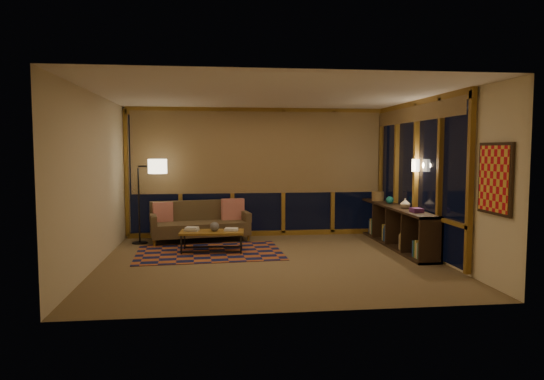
{
  "coord_description": "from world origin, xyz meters",
  "views": [
    {
      "loc": [
        -0.9,
        -7.75,
        1.82
      ],
      "look_at": [
        0.08,
        0.56,
        1.13
      ],
      "focal_mm": 32.0,
      "sensor_mm": 36.0,
      "label": 1
    }
  ],
  "objects": [
    {
      "name": "shelf_book_stack",
      "position": [
        2.49,
        0.06,
        0.81
      ],
      "size": [
        0.22,
        0.28,
        0.08
      ],
      "primitive_type": null,
      "rotation": [
        0.0,
        0.0,
        -0.16
      ],
      "color": "silver",
      "rests_on": "bookshelf"
    },
    {
      "name": "floor",
      "position": [
        0.0,
        0.0,
        0.0
      ],
      "size": [
        5.5,
        5.0,
        0.01
      ],
      "primitive_type": "cube",
      "color": "brown",
      "rests_on": "ground"
    },
    {
      "name": "book_stack_a",
      "position": [
        -1.32,
        0.93,
        0.42
      ],
      "size": [
        0.31,
        0.27,
        0.08
      ],
      "primitive_type": null,
      "rotation": [
        0.0,
        0.0,
        -0.26
      ],
      "color": "silver",
      "rests_on": "coffee_table"
    },
    {
      "name": "floor_lamp",
      "position": [
        -2.38,
        1.86,
        0.83
      ],
      "size": [
        0.6,
        0.45,
        1.66
      ],
      "primitive_type": null,
      "rotation": [
        0.0,
        0.0,
        -0.17
      ],
      "color": "black",
      "rests_on": "floor"
    },
    {
      "name": "wall_sconce",
      "position": [
        2.62,
        0.45,
        1.55
      ],
      "size": [
        0.12,
        0.18,
        0.22
      ],
      "primitive_type": null,
      "color": "#FAE7B9",
      "rests_on": "walls"
    },
    {
      "name": "area_rug",
      "position": [
        -1.01,
        0.82,
        0.01
      ],
      "size": [
        2.64,
        1.84,
        0.01
      ],
      "primitive_type": "cube",
      "rotation": [
        0.0,
        0.0,
        0.06
      ],
      "color": "#A14E24",
      "rests_on": "floor"
    },
    {
      "name": "pillow_left",
      "position": [
        -1.94,
        2.01,
        0.59
      ],
      "size": [
        0.41,
        0.25,
        0.39
      ],
      "primitive_type": null,
      "rotation": [
        0.0,
        0.0,
        0.33
      ],
      "color": "red",
      "rests_on": "sofa"
    },
    {
      "name": "bookshelf",
      "position": [
        2.49,
        1.0,
        0.38
      ],
      "size": [
        0.4,
        3.07,
        0.77
      ],
      "primitive_type": null,
      "color": "#2E2017",
      "rests_on": "floor"
    },
    {
      "name": "book_stack_b",
      "position": [
        -0.62,
        0.88,
        0.4
      ],
      "size": [
        0.24,
        0.2,
        0.04
      ],
      "primitive_type": null,
      "rotation": [
        0.0,
        0.0,
        -0.18
      ],
      "color": "silver",
      "rests_on": "coffee_table"
    },
    {
      "name": "vase",
      "position": [
        2.49,
        0.56,
        0.86
      ],
      "size": [
        0.2,
        0.2,
        0.19
      ],
      "primitive_type": "imported",
      "rotation": [
        0.0,
        0.0,
        0.13
      ],
      "color": "tan",
      "rests_on": "bookshelf"
    },
    {
      "name": "basket",
      "position": [
        2.47,
        1.98,
        0.86
      ],
      "size": [
        0.25,
        0.25,
        0.19
      ],
      "primitive_type": "cylinder",
      "rotation": [
        0.0,
        0.0,
        -0.01
      ],
      "color": "#9B7645",
      "rests_on": "bookshelf"
    },
    {
      "name": "sofa",
      "position": [
        -1.2,
        1.92,
        0.39
      ],
      "size": [
        2.02,
        1.09,
        0.78
      ],
      "primitive_type": null,
      "rotation": [
        0.0,
        0.0,
        0.17
      ],
      "color": "brown",
      "rests_on": "floor"
    },
    {
      "name": "ceiling",
      "position": [
        0.0,
        0.0,
        2.7
      ],
      "size": [
        5.5,
        5.0,
        0.01
      ],
      "primitive_type": "cube",
      "color": "silver",
      "rests_on": "walls"
    },
    {
      "name": "window_wall_back",
      "position": [
        0.0,
        2.43,
        1.35
      ],
      "size": [
        5.3,
        0.16,
        2.6
      ],
      "primitive_type": null,
      "color": "olive",
      "rests_on": "walls"
    },
    {
      "name": "ceramic_pot",
      "position": [
        -0.92,
        0.85,
        0.46
      ],
      "size": [
        0.19,
        0.19,
        0.17
      ],
      "primitive_type": "sphere",
      "rotation": [
        0.0,
        0.0,
        -0.11
      ],
      "color": "black",
      "rests_on": "coffee_table"
    },
    {
      "name": "walls",
      "position": [
        0.0,
        0.0,
        1.35
      ],
      "size": [
        5.51,
        5.01,
        2.7
      ],
      "color": "beige",
      "rests_on": "floor"
    },
    {
      "name": "wall_art",
      "position": [
        2.71,
        -1.85,
        1.45
      ],
      "size": [
        0.06,
        0.74,
        0.94
      ],
      "primitive_type": null,
      "color": "red",
      "rests_on": "walls"
    },
    {
      "name": "pillow_right",
      "position": [
        -0.54,
        2.17,
        0.62
      ],
      "size": [
        0.48,
        0.23,
        0.46
      ],
      "primitive_type": null,
      "rotation": [
        0.0,
        0.0,
        0.16
      ],
      "color": "red",
      "rests_on": "sofa"
    },
    {
      "name": "window_wall_right",
      "position": [
        2.68,
        0.6,
        1.35
      ],
      "size": [
        0.16,
        3.7,
        2.6
      ],
      "primitive_type": null,
      "color": "olive",
      "rests_on": "walls"
    },
    {
      "name": "teal_bowl",
      "position": [
        2.49,
        1.33,
        0.84
      ],
      "size": [
        0.16,
        0.16,
        0.15
      ],
      "primitive_type": "sphere",
      "rotation": [
        0.0,
        0.0,
        0.04
      ],
      "color": "#145E58",
      "rests_on": "bookshelf"
    },
    {
      "name": "coffee_table",
      "position": [
        -0.96,
        0.87,
        0.19
      ],
      "size": [
        1.16,
        0.6,
        0.38
      ],
      "primitive_type": null,
      "rotation": [
        0.0,
        0.0,
        -0.07
      ],
      "color": "olive",
      "rests_on": "floor"
    }
  ]
}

